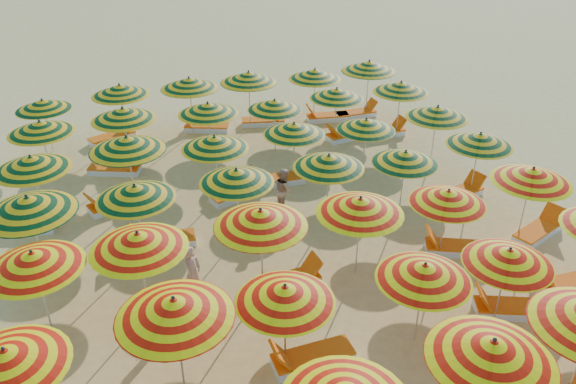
# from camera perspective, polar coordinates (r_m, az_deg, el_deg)

# --- Properties ---
(ground) EXTENTS (120.00, 120.00, 0.00)m
(ground) POSITION_cam_1_polar(r_m,az_deg,el_deg) (15.12, 0.58, -6.17)
(ground) COLOR #EDC369
(ground) RESTS_ON ground
(umbrella_9) EXTENTS (2.38, 2.38, 2.31)m
(umbrella_9) POSITION_cam_1_polar(r_m,az_deg,el_deg) (10.14, 20.04, -14.88)
(umbrella_9) COLOR silver
(umbrella_9) RESTS_ON ground
(umbrella_12) EXTENTS (2.36, 2.36, 2.17)m
(umbrella_12) POSITION_cam_1_polar(r_m,az_deg,el_deg) (10.68, -26.72, -14.88)
(umbrella_12) COLOR silver
(umbrella_12) RESTS_ON ground
(umbrella_13) EXTENTS (2.75, 2.75, 2.34)m
(umbrella_13) POSITION_cam_1_polar(r_m,az_deg,el_deg) (10.49, -11.47, -11.49)
(umbrella_13) COLOR silver
(umbrella_13) RESTS_ON ground
(umbrella_14) EXTENTS (2.00, 2.00, 2.09)m
(umbrella_14) POSITION_cam_1_polar(r_m,az_deg,el_deg) (10.92, -0.31, -10.32)
(umbrella_14) COLOR silver
(umbrella_14) RESTS_ON ground
(umbrella_15) EXTENTS (2.40, 2.40, 2.09)m
(umbrella_15) POSITION_cam_1_polar(r_m,az_deg,el_deg) (11.77, 13.69, -7.92)
(umbrella_15) COLOR silver
(umbrella_15) RESTS_ON ground
(umbrella_16) EXTENTS (2.17, 2.17, 2.04)m
(umbrella_16) POSITION_cam_1_polar(r_m,az_deg,el_deg) (12.82, 21.51, -6.13)
(umbrella_16) COLOR silver
(umbrella_16) RESTS_ON ground
(umbrella_18) EXTENTS (2.26, 2.26, 2.19)m
(umbrella_18) POSITION_cam_1_polar(r_m,az_deg,el_deg) (12.75, -24.47, -6.33)
(umbrella_18) COLOR silver
(umbrella_18) RESTS_ON ground
(umbrella_19) EXTENTS (2.34, 2.34, 2.27)m
(umbrella_19) POSITION_cam_1_polar(r_m,az_deg,el_deg) (12.48, -14.98, -4.84)
(umbrella_19) COLOR silver
(umbrella_19) RESTS_ON ground
(umbrella_20) EXTENTS (2.34, 2.34, 2.32)m
(umbrella_20) POSITION_cam_1_polar(r_m,az_deg,el_deg) (12.75, -2.79, -2.68)
(umbrella_20) COLOR silver
(umbrella_20) RESTS_ON ground
(umbrella_21) EXTENTS (2.28, 2.28, 2.25)m
(umbrella_21) POSITION_cam_1_polar(r_m,az_deg,el_deg) (13.43, 7.35, -1.40)
(umbrella_21) COLOR silver
(umbrella_21) RESTS_ON ground
(umbrella_22) EXTENTS (2.47, 2.47, 2.05)m
(umbrella_22) POSITION_cam_1_polar(r_m,az_deg,el_deg) (14.59, 15.95, -0.49)
(umbrella_22) COLOR silver
(umbrella_22) RESTS_ON ground
(umbrella_23) EXTENTS (2.42, 2.42, 2.22)m
(umbrella_23) POSITION_cam_1_polar(r_m,az_deg,el_deg) (16.06, 23.56, 1.57)
(umbrella_23) COLOR silver
(umbrella_23) RESTS_ON ground
(umbrella_24) EXTENTS (2.45, 2.45, 2.35)m
(umbrella_24) POSITION_cam_1_polar(r_m,az_deg,el_deg) (14.52, -24.88, -1.20)
(umbrella_24) COLOR silver
(umbrella_24) RESTS_ON ground
(umbrella_25) EXTENTS (2.26, 2.26, 2.14)m
(umbrella_25) POSITION_cam_1_polar(r_m,az_deg,el_deg) (14.58, -15.27, -0.03)
(umbrella_25) COLOR silver
(umbrella_25) RESTS_ON ground
(umbrella_26) EXTENTS (2.06, 2.06, 2.14)m
(umbrella_26) POSITION_cam_1_polar(r_m,az_deg,el_deg) (14.89, -5.26, 1.62)
(umbrella_26) COLOR silver
(umbrella_26) RESTS_ON ground
(umbrella_27) EXTENTS (2.53, 2.53, 2.14)m
(umbrella_27) POSITION_cam_1_polar(r_m,az_deg,el_deg) (15.65, 4.17, 3.12)
(umbrella_27) COLOR silver
(umbrella_27) RESTS_ON ground
(umbrella_28) EXTENTS (2.42, 2.42, 2.04)m
(umbrella_28) POSITION_cam_1_polar(r_m,az_deg,el_deg) (16.37, 11.83, 3.46)
(umbrella_28) COLOR silver
(umbrella_28) RESTS_ON ground
(umbrella_29) EXTENTS (2.67, 2.67, 2.13)m
(umbrella_29) POSITION_cam_1_polar(r_m,az_deg,el_deg) (17.91, 18.91, 5.07)
(umbrella_29) COLOR silver
(umbrella_29) RESTS_ON ground
(umbrella_30) EXTENTS (2.14, 2.14, 2.21)m
(umbrella_30) POSITION_cam_1_polar(r_m,az_deg,el_deg) (16.90, -24.61, 2.68)
(umbrella_30) COLOR silver
(umbrella_30) RESTS_ON ground
(umbrella_31) EXTENTS (2.41, 2.41, 2.36)m
(umbrella_31) POSITION_cam_1_polar(r_m,az_deg,el_deg) (16.86, -16.03, 4.74)
(umbrella_31) COLOR silver
(umbrella_31) RESTS_ON ground
(umbrella_32) EXTENTS (2.31, 2.31, 2.15)m
(umbrella_32) POSITION_cam_1_polar(r_m,az_deg,el_deg) (16.86, -7.46, 5.01)
(umbrella_32) COLOR silver
(umbrella_32) RESTS_ON ground
(umbrella_33) EXTENTS (2.21, 2.21, 2.09)m
(umbrella_33) POSITION_cam_1_polar(r_m,az_deg,el_deg) (17.80, 0.62, 6.44)
(umbrella_33) COLOR silver
(umbrella_33) RESTS_ON ground
(umbrella_34) EXTENTS (2.29, 2.29, 2.03)m
(umbrella_34) POSITION_cam_1_polar(r_m,az_deg,el_deg) (18.41, 7.95, 6.80)
(umbrella_34) COLOR silver
(umbrella_34) RESTS_ON ground
(umbrella_35) EXTENTS (2.68, 2.68, 2.22)m
(umbrella_35) POSITION_cam_1_polar(r_m,az_deg,el_deg) (19.43, 14.92, 7.84)
(umbrella_35) COLOR silver
(umbrella_35) RESTS_ON ground
(umbrella_36) EXTENTS (2.58, 2.58, 2.18)m
(umbrella_36) POSITION_cam_1_polar(r_m,az_deg,el_deg) (19.33, -23.85, 6.05)
(umbrella_36) COLOR silver
(umbrella_36) RESTS_ON ground
(umbrella_37) EXTENTS (2.29, 2.29, 2.26)m
(umbrella_37) POSITION_cam_1_polar(r_m,az_deg,el_deg) (19.30, -16.41, 7.61)
(umbrella_37) COLOR silver
(umbrella_37) RESTS_ON ground
(umbrella_38) EXTENTS (2.24, 2.24, 2.19)m
(umbrella_38) POSITION_cam_1_polar(r_m,az_deg,el_deg) (19.35, -8.13, 8.39)
(umbrella_38) COLOR silver
(umbrella_38) RESTS_ON ground
(umbrella_39) EXTENTS (2.27, 2.27, 2.04)m
(umbrella_39) POSITION_cam_1_polar(r_m,az_deg,el_deg) (19.86, -1.36, 8.85)
(umbrella_39) COLOR silver
(umbrella_39) RESTS_ON ground
(umbrella_40) EXTENTS (2.00, 2.00, 2.12)m
(umbrella_40) POSITION_cam_1_polar(r_m,az_deg,el_deg) (20.83, 4.97, 9.94)
(umbrella_40) COLOR silver
(umbrella_40) RESTS_ON ground
(umbrella_41) EXTENTS (2.24, 2.24, 2.21)m
(umbrella_41) POSITION_cam_1_polar(r_m,az_deg,el_deg) (21.58, 11.40, 10.40)
(umbrella_41) COLOR silver
(umbrella_41) RESTS_ON ground
(umbrella_42) EXTENTS (2.38, 2.38, 2.04)m
(umbrella_42) POSITION_cam_1_polar(r_m,az_deg,el_deg) (21.65, -23.65, 8.13)
(umbrella_42) COLOR silver
(umbrella_42) RESTS_ON ground
(umbrella_43) EXTENTS (2.40, 2.40, 2.23)m
(umbrella_43) POSITION_cam_1_polar(r_m,az_deg,el_deg) (21.70, -16.71, 9.89)
(umbrella_43) COLOR silver
(umbrella_43) RESTS_ON ground
(umbrella_44) EXTENTS (2.78, 2.78, 2.31)m
(umbrella_44) POSITION_cam_1_polar(r_m,az_deg,el_deg) (21.62, -10.00, 10.83)
(umbrella_44) COLOR silver
(umbrella_44) RESTS_ON ground
(umbrella_45) EXTENTS (2.86, 2.86, 2.34)m
(umbrella_45) POSITION_cam_1_polar(r_m,az_deg,el_deg) (21.94, -4.02, 11.55)
(umbrella_45) COLOR silver
(umbrella_45) RESTS_ON ground
(umbrella_46) EXTENTS (2.62, 2.62, 2.22)m
(umbrella_46) POSITION_cam_1_polar(r_m,az_deg,el_deg) (22.63, 2.74, 11.87)
(umbrella_46) COLOR silver
(umbrella_46) RESTS_ON ground
(umbrella_47) EXTENTS (2.76, 2.76, 2.36)m
(umbrella_47) POSITION_cam_1_polar(r_m,az_deg,el_deg) (23.40, 8.24, 12.53)
(umbrella_47) COLOR silver
(umbrella_47) RESTS_ON ground
(lounger_8) EXTENTS (1.75, 0.64, 0.69)m
(lounger_8) POSITION_cam_1_polar(r_m,az_deg,el_deg) (12.08, 2.33, -16.46)
(lounger_8) COLOR white
(lounger_8) RESTS_ON ground
(lounger_9) EXTENTS (1.82, 1.18, 0.69)m
(lounger_9) POSITION_cam_1_polar(r_m,az_deg,el_deg) (14.13, 21.67, -10.91)
(lounger_9) COLOR white
(lounger_9) RESTS_ON ground
(lounger_10) EXTENTS (1.75, 0.63, 0.69)m
(lounger_10) POSITION_cam_1_polar(r_m,az_deg,el_deg) (15.37, 26.42, -8.45)
(lounger_10) COLOR white
(lounger_10) RESTS_ON ground
(lounger_11) EXTENTS (1.78, 0.76, 0.69)m
(lounger_11) POSITION_cam_1_polar(r_m,az_deg,el_deg) (13.89, -0.06, -9.12)
(lounger_11) COLOR white
(lounger_11) RESTS_ON ground
(lounger_12) EXTENTS (1.82, 1.23, 0.69)m
(lounger_12) POSITION_cam_1_polar(r_m,az_deg,el_deg) (15.70, 16.70, -5.44)
(lounger_12) COLOR white
(lounger_12) RESTS_ON ground
(lounger_13) EXTENTS (1.82, 1.17, 0.69)m
(lounger_13) POSITION_cam_1_polar(r_m,az_deg,el_deg) (17.21, 24.11, -3.61)
(lounger_13) COLOR white
(lounger_13) RESTS_ON ground
(lounger_14) EXTENTS (1.76, 0.68, 0.69)m
(lounger_14) POSITION_cam_1_polar(r_m,az_deg,el_deg) (15.68, -12.68, -4.87)
(lounger_14) COLOR white
(lounger_14) RESTS_ON ground
(lounger_15) EXTENTS (1.82, 1.01, 0.69)m
(lounger_15) POSITION_cam_1_polar(r_m,az_deg,el_deg) (18.28, 17.00, -0.18)
(lounger_15) COLOR white
(lounger_15) RESTS_ON ground
(lounger_16) EXTENTS (1.82, 0.93, 0.69)m
(lounger_16) POSITION_cam_1_polar(r_m,az_deg,el_deg) (17.61, -25.36, -3.15)
(lounger_16) COLOR white
(lounger_16) RESTS_ON ground
(lounger_17) EXTENTS (1.83, 1.16, 0.69)m
(lounger_17) POSITION_cam_1_polar(r_m,az_deg,el_deg) (17.78, -17.10, -1.09)
(lounger_17) COLOR white
(lounger_17) RESTS_ON ground
(lounger_18) EXTENTS (1.83, 1.13, 0.69)m
(lounger_18) POSITION_cam_1_polar(r_m,az_deg,el_deg) (17.61, -5.10, -0.07)
(lounger_18) COLOR white
(lounger_18) RESTS_ON ground
(lounger_19) EXTENTS (1.75, 0.62, 0.69)m
(lounger_19) POSITION_cam_1_polar(r_m,az_deg,el_deg) (18.30, -1.11, 1.27)
(lounger_19) COLOR white
(lounger_19) RESTS_ON ground
(lounger_20) EXTENTS (1.82, 1.17, 0.69)m
(lounger_20) POSITION_cam_1_polar(r_m,az_deg,el_deg) (19.83, -17.06, 2.24)
(lounger_20) COLOR white
(lounger_20) RESTS_ON ground
(lounger_21) EXTENTS (1.81, 0.86, 0.69)m
(lounger_21) POSITION_cam_1_polar(r_m,az_deg,el_deg) (21.63, 6.03, 5.77)
(lounger_21) COLOR white
(lounger_21) RESTS_ON ground
(lounger_22) EXTENTS (1.76, 0.67, 0.69)m
(lounger_22) POSITION_cam_1_polar(r_m,az_deg,el_deg) (22.06, 9.70, 5.99)
(lounger_22) COLOR white
(lounger_22) RESTS_ON ground
(lounger_23) EXTENTS (1.82, 1.22, 0.69)m
(lounger_23) POSITION_cam_1_polar(r_m,az_deg,el_deg) (22.37, -17.34, 5.37)
(lounger_23) COLOR white
(lounger_23) RESTS_ON ground
(lounger_24) EXTENTS (1.83, 1.15, 0.69)m
(lounger_24) POSITION_cam_1_polar(r_m,az_deg,el_deg) (22.47, -8.37, 6.55)
(lounger_24) COLOR white
(lounger_24) RESTS_ON ground
(lounger_25) EXTENTS (1.81, 0.92, 0.69)m
(lounger_25) POSITION_cam_1_polar(r_m,az_deg,el_deg) (22.80, -2.43, 7.20)
(lounger_25) COLOR white
(lounger_25) RESTS_ON ground
(lounger_26) EXTENTS (1.80, 0.83, 0.69)m
(lounger_26) POSITION_cam_1_polar(r_m,az_deg,el_deg) (23.26, 3.95, 7.63)
(lounger_26) COLOR white
(lounger_26) RESTS_ON ground
(lounger_27) EXTENTS (1.74, 0.61, 0.69)m
(lounger_27) POSITION_cam_1_polar(r_m,az_deg,el_deg) (23.71, 6.94, 7.91)
(lounger_27) COLOR white
(lounger_27) RESTS_ON ground
(beachgoer_b) EXTENTS (0.55, 0.69, 1.37)m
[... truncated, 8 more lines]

